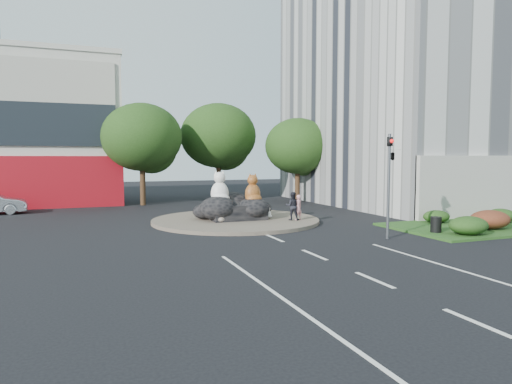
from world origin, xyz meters
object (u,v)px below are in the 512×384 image
pedestrian_pink (298,207)px  litter_bin (436,225)px  kitten_white (268,212)px  pedestrian_dark (292,206)px  kitten_calico (220,214)px  cat_white (220,187)px  cat_tabby (253,189)px

pedestrian_pink → litter_bin: pedestrian_pink is taller
kitten_white → pedestrian_pink: bearing=-89.1°
pedestrian_dark → pedestrian_pink: bearing=-171.1°
kitten_calico → pedestrian_dark: 4.28m
litter_bin → kitten_white: bearing=129.1°
cat_white → cat_tabby: bearing=3.7°
kitten_calico → kitten_white: kitten_calico is taller
pedestrian_dark → litter_bin: (5.09, -6.09, -0.52)m
pedestrian_pink → litter_bin: size_ratio=1.91×
cat_tabby → pedestrian_dark: size_ratio=1.11×
pedestrian_dark → litter_bin: size_ratio=2.13×
cat_tabby → pedestrian_pink: 2.93m
cat_tabby → kitten_calico: 2.65m
kitten_white → pedestrian_pink: 1.98m
kitten_calico → pedestrian_dark: size_ratio=0.58×
litter_bin → kitten_calico: bearing=143.8°
cat_white → cat_tabby: cat_white is taller
kitten_calico → litter_bin: kitten_calico is taller
cat_white → kitten_calico: 1.78m
cat_tabby → pedestrian_pink: size_ratio=1.24×
pedestrian_dark → litter_bin: 7.96m
cat_white → pedestrian_pink: cat_white is taller
kitten_white → pedestrian_pink: pedestrian_pink is taller
pedestrian_pink → kitten_calico: bearing=-27.1°
cat_tabby → litter_bin: size_ratio=2.36×
pedestrian_pink → pedestrian_dark: size_ratio=0.90×
kitten_calico → pedestrian_pink: 4.60m
kitten_calico → kitten_white: size_ratio=1.38×
cat_tabby → kitten_white: size_ratio=2.62×
kitten_calico → pedestrian_pink: (4.52, -0.80, 0.26)m
kitten_white → pedestrian_dark: pedestrian_dark is taller
kitten_white → litter_bin: bearing=-91.6°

